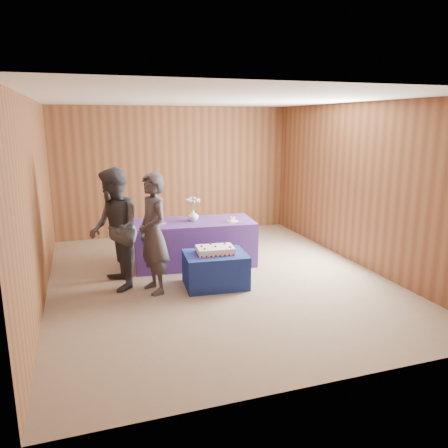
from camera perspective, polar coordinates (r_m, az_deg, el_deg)
name	(u,v)px	position (r m, az deg, el deg)	size (l,w,h in m)	color
ground	(217,278)	(6.88, -0.89, -7.07)	(6.00, 6.00, 0.00)	#87705D
room_shell	(217,162)	(6.48, -0.94, 8.05)	(5.04, 6.04, 2.72)	brown
cake_table	(215,269)	(6.51, -1.14, -5.96)	(0.90, 0.70, 0.50)	navy
serving_table	(194,243)	(7.46, -3.89, -2.45)	(2.00, 0.90, 0.75)	#5B328B
sheet_cake	(215,250)	(6.42, -1.15, -3.41)	(0.59, 0.43, 0.13)	white
vase	(193,215)	(7.37, -4.05, 1.13)	(0.18, 0.18, 0.19)	white
flower_spray	(193,201)	(7.32, -4.08, 3.06)	(0.24, 0.24, 0.19)	#32692A
platter	(156,223)	(7.30, -8.93, 0.19)	(0.36, 0.36, 0.02)	#64458A
plate	(232,221)	(7.33, 1.10, 0.39)	(0.19, 0.19, 0.01)	white
cake_slice	(232,219)	(7.32, 1.11, 0.71)	(0.08, 0.07, 0.09)	white
knife	(238,223)	(7.19, 1.84, 0.08)	(0.26, 0.02, 0.00)	silver
guest_left	(153,234)	(6.19, -9.23, -1.26)	(0.63, 0.41, 1.72)	#383640
guest_right	(115,229)	(6.44, -14.11, -0.70)	(0.86, 0.67, 1.77)	#373842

